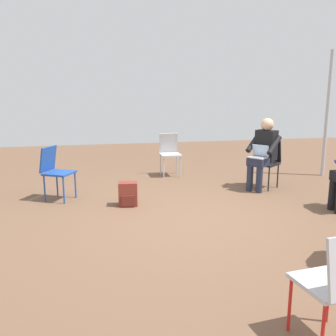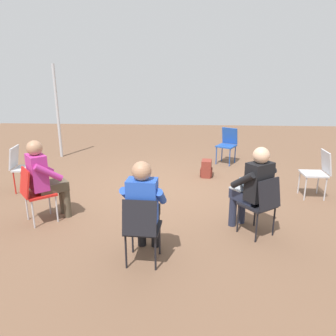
{
  "view_description": "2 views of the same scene",
  "coord_description": "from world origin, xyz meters",
  "px_view_note": "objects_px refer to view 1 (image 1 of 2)",
  "views": [
    {
      "loc": [
        -1.31,
        -4.64,
        1.73
      ],
      "look_at": [
        -0.38,
        -0.22,
        0.77
      ],
      "focal_mm": 40.0,
      "sensor_mm": 36.0,
      "label": 1
    },
    {
      "loc": [
        5.87,
        0.37,
        2.21
      ],
      "look_at": [
        0.28,
        0.05,
        0.5
      ],
      "focal_mm": 35.0,
      "sensor_mm": 36.0,
      "label": 2
    }
  ],
  "objects_px": {
    "backpack_near_laptop_user": "(128,195)",
    "chair_north": "(170,151)",
    "person_with_laptop": "(263,150)",
    "chair_northeast": "(267,160)",
    "chair_northwest": "(55,169)"
  },
  "relations": [
    {
      "from": "backpack_near_laptop_user",
      "to": "chair_north",
      "type": "bearing_deg",
      "value": 60.96
    },
    {
      "from": "person_with_laptop",
      "to": "backpack_near_laptop_user",
      "type": "xyz_separation_m",
      "value": [
        -2.41,
        -0.48,
        -0.53
      ]
    },
    {
      "from": "chair_northeast",
      "to": "chair_northwest",
      "type": "height_order",
      "value": "same"
    },
    {
      "from": "chair_northwest",
      "to": "person_with_laptop",
      "type": "height_order",
      "value": "person_with_laptop"
    },
    {
      "from": "chair_north",
      "to": "chair_northwest",
      "type": "height_order",
      "value": "same"
    },
    {
      "from": "chair_northeast",
      "to": "backpack_near_laptop_user",
      "type": "relative_size",
      "value": 2.36
    },
    {
      "from": "chair_northeast",
      "to": "chair_northwest",
      "type": "distance_m",
      "value": 3.63
    },
    {
      "from": "person_with_laptop",
      "to": "backpack_near_laptop_user",
      "type": "height_order",
      "value": "person_with_laptop"
    },
    {
      "from": "chair_northwest",
      "to": "chair_north",
      "type": "bearing_deg",
      "value": 150.96
    },
    {
      "from": "chair_north",
      "to": "backpack_near_laptop_user",
      "type": "xyz_separation_m",
      "value": [
        -1.04,
        -1.88,
        -0.34
      ]
    },
    {
      "from": "person_with_laptop",
      "to": "backpack_near_laptop_user",
      "type": "distance_m",
      "value": 2.51
    },
    {
      "from": "chair_northeast",
      "to": "backpack_near_laptop_user",
      "type": "bearing_deg",
      "value": 66.6
    },
    {
      "from": "chair_northwest",
      "to": "person_with_laptop",
      "type": "distance_m",
      "value": 3.5
    },
    {
      "from": "backpack_near_laptop_user",
      "to": "chair_northeast",
      "type": "bearing_deg",
      "value": 12.87
    },
    {
      "from": "chair_northeast",
      "to": "person_with_laptop",
      "type": "xyz_separation_m",
      "value": [
        -0.14,
        -0.1,
        0.2
      ]
    }
  ]
}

